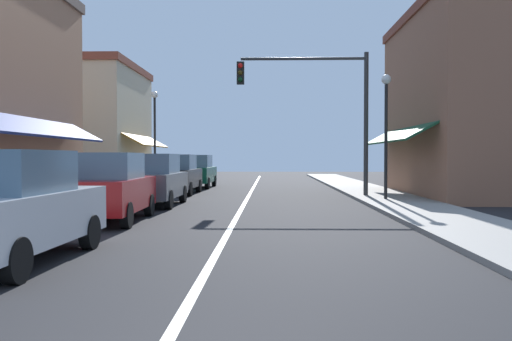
# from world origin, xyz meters

# --- Properties ---
(ground_plane) EXTENTS (80.00, 80.00, 0.00)m
(ground_plane) POSITION_xyz_m (0.00, 18.00, 0.00)
(ground_plane) COLOR black
(sidewalk_left) EXTENTS (2.60, 56.00, 0.12)m
(sidewalk_left) POSITION_xyz_m (-5.50, 18.00, 0.06)
(sidewalk_left) COLOR gray
(sidewalk_left) RESTS_ON ground
(sidewalk_right) EXTENTS (2.60, 56.00, 0.12)m
(sidewalk_right) POSITION_xyz_m (5.50, 18.00, 0.06)
(sidewalk_right) COLOR gray
(sidewalk_right) RESTS_ON ground
(lane_center_stripe) EXTENTS (0.14, 52.00, 0.01)m
(lane_center_stripe) POSITION_xyz_m (0.00, 18.00, 0.00)
(lane_center_stripe) COLOR silver
(lane_center_stripe) RESTS_ON ground
(storefront_right_block) EXTENTS (6.74, 10.20, 7.86)m
(storefront_right_block) POSITION_xyz_m (9.51, 20.00, 3.93)
(storefront_right_block) COLOR #8E5B42
(storefront_right_block) RESTS_ON ground
(storefront_far_left) EXTENTS (5.37, 8.20, 6.96)m
(storefront_far_left) POSITION_xyz_m (-8.83, 28.00, 3.48)
(storefront_far_left) COLOR #BCAD8E
(storefront_far_left) RESTS_ON ground
(parked_car_nearest_left) EXTENTS (1.87, 4.15, 1.77)m
(parked_car_nearest_left) POSITION_xyz_m (-3.15, 5.07, 0.88)
(parked_car_nearest_left) COLOR #B7BABF
(parked_car_nearest_left) RESTS_ON ground
(parked_car_second_left) EXTENTS (1.88, 4.15, 1.77)m
(parked_car_second_left) POSITION_xyz_m (-3.24, 10.54, 0.88)
(parked_car_second_left) COLOR maroon
(parked_car_second_left) RESTS_ON ground
(parked_car_third_left) EXTENTS (1.80, 4.11, 1.77)m
(parked_car_third_left) POSITION_xyz_m (-3.07, 15.17, 0.88)
(parked_car_third_left) COLOR #4C5156
(parked_car_third_left) RESTS_ON ground
(parked_car_far_left) EXTENTS (1.84, 4.13, 1.77)m
(parked_car_far_left) POSITION_xyz_m (-3.26, 20.92, 0.88)
(parked_car_far_left) COLOR black
(parked_car_far_left) RESTS_ON ground
(parked_car_distant_left) EXTENTS (1.86, 4.14, 1.77)m
(parked_car_distant_left) POSITION_xyz_m (-3.09, 26.07, 0.88)
(parked_car_distant_left) COLOR #0F4C33
(parked_car_distant_left) RESTS_ON ground
(traffic_signal_mast_arm) EXTENTS (5.32, 0.50, 5.89)m
(traffic_signal_mast_arm) POSITION_xyz_m (3.00, 18.88, 4.03)
(traffic_signal_mast_arm) COLOR #333333
(traffic_signal_mast_arm) RESTS_ON ground
(street_lamp_right_mid) EXTENTS (0.36, 0.36, 4.70)m
(street_lamp_right_mid) POSITION_xyz_m (5.19, 16.94, 3.17)
(street_lamp_right_mid) COLOR black
(street_lamp_right_mid) RESTS_ON ground
(street_lamp_left_far) EXTENTS (0.36, 0.36, 5.05)m
(street_lamp_left_far) POSITION_xyz_m (-5.04, 24.67, 3.38)
(street_lamp_left_far) COLOR black
(street_lamp_left_far) RESTS_ON ground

